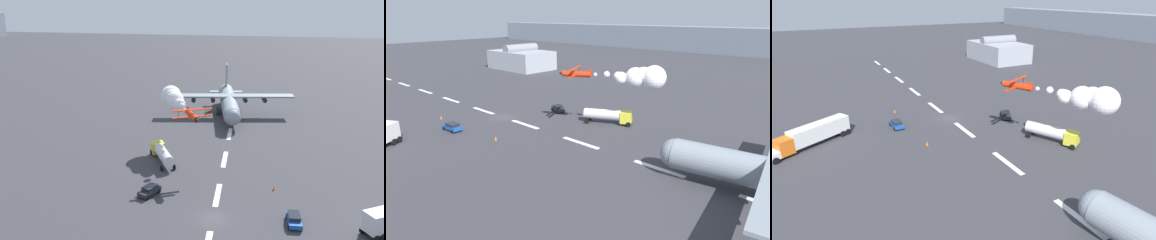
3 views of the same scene
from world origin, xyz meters
TOP-DOWN VIEW (x-y plane):
  - ground_plane at (0.00, 0.00)m, footprint 440.00×440.00m
  - runway_stripe_5 at (7.48, 0.00)m, footprint 8.00×0.90m
  - runway_stripe_6 at (22.43, 0.00)m, footprint 8.00×0.90m
  - runway_stripe_7 at (37.38, 0.00)m, footprint 8.00×0.90m
  - runway_stripe_8 at (52.33, 0.00)m, footprint 8.00×0.90m
  - cargo_transport_plane at (50.81, 1.12)m, footprint 26.67×32.88m
  - stunt_biplane_red at (26.93, 10.73)m, footprint 18.09×11.91m
  - fuel_tanker_truck at (19.52, 11.74)m, footprint 9.67×6.60m
  - followme_car_yellow at (0.16, -11.60)m, footprint 4.21×2.17m
  - airport_staff_sedan at (5.91, 10.90)m, footprint 4.45×3.36m
  - traffic_cone_far at (10.56, -9.08)m, footprint 0.44×0.44m

SIDE VIEW (x-z plane):
  - ground_plane at x=0.00m, z-range 0.00..0.00m
  - runway_stripe_5 at x=7.48m, z-range 0.00..0.01m
  - runway_stripe_6 at x=22.43m, z-range 0.00..0.01m
  - runway_stripe_7 at x=37.38m, z-range 0.00..0.01m
  - runway_stripe_8 at x=52.33m, z-range 0.00..0.01m
  - traffic_cone_far at x=10.56m, z-range 0.00..0.75m
  - airport_staff_sedan at x=5.91m, z-range 0.05..1.57m
  - followme_car_yellow at x=0.16m, z-range 0.05..1.57m
  - fuel_tanker_truck at x=19.52m, z-range 0.30..3.20m
  - cargo_transport_plane at x=50.81m, z-range -2.23..9.06m
  - stunt_biplane_red at x=26.93m, z-range 8.37..12.67m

